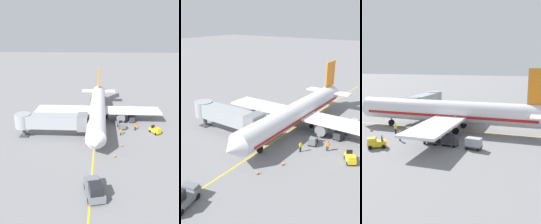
# 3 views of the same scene
# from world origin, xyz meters

# --- Properties ---
(ground_plane) EXTENTS (400.00, 400.00, 0.00)m
(ground_plane) POSITION_xyz_m (0.00, 0.00, 0.00)
(ground_plane) COLOR slate
(gate_lead_in_line) EXTENTS (0.24, 80.00, 0.01)m
(gate_lead_in_line) POSITION_xyz_m (0.00, 0.00, 0.00)
(gate_lead_in_line) COLOR gold
(gate_lead_in_line) RESTS_ON ground
(parked_airliner) EXTENTS (30.02, 37.21, 10.63)m
(parked_airliner) POSITION_xyz_m (-0.39, -1.81, 3.19)
(parked_airliner) COLOR silver
(parked_airliner) RESTS_ON ground
(jet_bridge) EXTENTS (14.88, 3.50, 4.98)m
(jet_bridge) POSITION_xyz_m (8.79, 7.27, 3.46)
(jet_bridge) COLOR #93999E
(jet_bridge) RESTS_ON ground
(baggage_tug_lead) EXTENTS (1.82, 2.72, 1.62)m
(baggage_tug_lead) POSITION_xyz_m (-5.91, 2.36, 0.71)
(baggage_tug_lead) COLOR slate
(baggage_tug_lead) RESTS_ON ground
(baggage_tug_trailing) EXTENTS (2.35, 2.76, 1.62)m
(baggage_tug_trailing) POSITION_xyz_m (-12.87, 4.46, 0.71)
(baggage_tug_trailing) COLOR gold
(baggage_tug_trailing) RESTS_ON ground
(baggage_cart_front) EXTENTS (1.55, 2.96, 1.58)m
(baggage_cart_front) POSITION_xyz_m (-8.75, -1.93, 0.95)
(baggage_cart_front) COLOR #4C4C51
(baggage_cart_front) RESTS_ON ground
(baggage_cart_second_in_train) EXTENTS (1.55, 2.96, 1.58)m
(baggage_cart_second_in_train) POSITION_xyz_m (-8.78, -4.78, 0.95)
(baggage_cart_second_in_train) COLOR #4C4C51
(baggage_cart_second_in_train) RESTS_ON ground
(baggage_cart_third_in_train) EXTENTS (1.55, 2.96, 1.58)m
(baggage_cart_third_in_train) POSITION_xyz_m (-9.16, -8.21, 0.95)
(baggage_cart_third_in_train) COLOR #4C4C51
(baggage_cart_third_in_train) RESTS_ON ground
(ground_crew_wing_walker) EXTENTS (0.36, 0.71, 1.69)m
(ground_crew_wing_walker) POSITION_xyz_m (-5.45, 5.84, 0.95)
(ground_crew_wing_walker) COLOR #232328
(ground_crew_wing_walker) RESTS_ON ground
(ground_crew_loader) EXTENTS (0.72, 0.33, 1.69)m
(ground_crew_loader) POSITION_xyz_m (-8.78, 3.15, 0.95)
(ground_crew_loader) COLOR #232328
(ground_crew_loader) RESTS_ON ground
(safety_cone_nose_left) EXTENTS (0.36, 0.36, 0.59)m
(safety_cone_nose_left) POSITION_xyz_m (-3.76, 14.50, 0.29)
(safety_cone_nose_left) COLOR black
(safety_cone_nose_left) RESTS_ON ground
(safety_cone_nose_right) EXTENTS (0.36, 0.36, 0.59)m
(safety_cone_nose_right) POSITION_xyz_m (-5.28, 10.64, 0.29)
(safety_cone_nose_right) COLOR black
(safety_cone_nose_right) RESTS_ON ground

